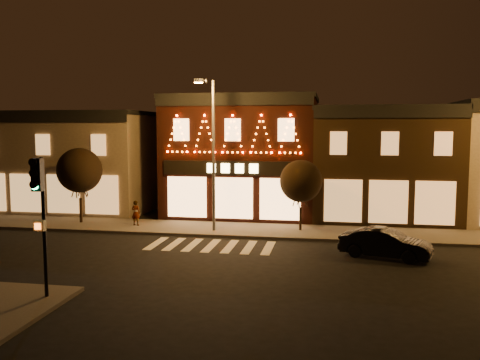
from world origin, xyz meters
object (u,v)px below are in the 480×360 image
(streetlamp_mid, at_px, (211,143))
(dark_sedan, at_px, (385,243))
(pedestrian, at_px, (136,213))
(traffic_signal_near, at_px, (40,200))

(streetlamp_mid, relative_size, dark_sedan, 2.07)
(dark_sedan, relative_size, pedestrian, 2.72)
(streetlamp_mid, xyz_separation_m, pedestrian, (-5.01, 0.88, -4.32))
(streetlamp_mid, bearing_deg, dark_sedan, -36.01)
(streetlamp_mid, xyz_separation_m, dark_sedan, (9.33, -3.93, -4.55))
(traffic_signal_near, bearing_deg, streetlamp_mid, 71.05)
(traffic_signal_near, distance_m, pedestrian, 13.68)
(dark_sedan, height_order, pedestrian, pedestrian)
(traffic_signal_near, bearing_deg, pedestrian, 93.28)
(traffic_signal_near, relative_size, streetlamp_mid, 0.57)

